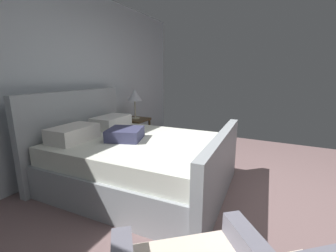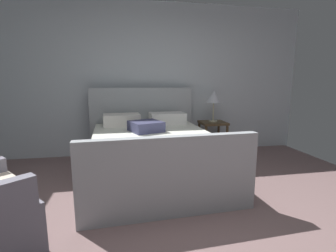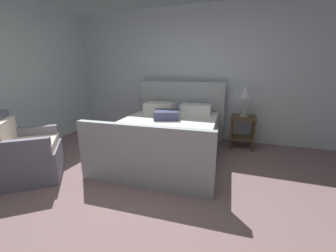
% 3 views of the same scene
% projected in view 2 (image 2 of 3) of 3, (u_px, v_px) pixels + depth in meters
% --- Properties ---
extents(ground_plane, '(5.47, 5.48, 0.02)m').
position_uv_depth(ground_plane, '(198.00, 248.00, 1.95)').
color(ground_plane, '#7C6060').
extents(wall_back, '(5.59, 0.12, 2.65)m').
position_uv_depth(wall_back, '(153.00, 80.00, 4.42)').
color(wall_back, silver).
rests_on(wall_back, ground).
extents(bed, '(1.84, 2.23, 1.20)m').
position_uv_depth(bed, '(152.00, 151.00, 3.36)').
color(bed, '#9FA5AA').
rests_on(bed, ground).
extents(nightstand_right, '(0.44, 0.44, 0.60)m').
position_uv_depth(nightstand_right, '(213.00, 133.00, 4.38)').
color(nightstand_right, '#4C3A23').
rests_on(nightstand_right, ground).
extents(table_lamp_right, '(0.27, 0.27, 0.55)m').
position_uv_depth(table_lamp_right, '(214.00, 98.00, 4.27)').
color(table_lamp_right, '#B7B293').
rests_on(table_lamp_right, nightstand_right).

